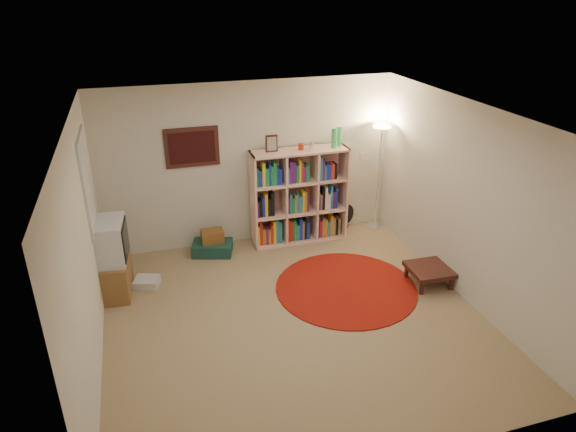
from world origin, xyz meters
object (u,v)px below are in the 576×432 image
Objects in this scene: floor_fan at (343,216)px; tv_stand at (108,260)px; bookshelf at (298,197)px; side_table at (429,270)px; floor_lamp at (381,142)px; suitcase at (212,248)px.

floor_fan is 3.82m from tv_stand.
side_table is at bearing -53.69° from bookshelf.
side_table is at bearing -93.47° from floor_fan.
side_table is (0.44, -1.98, -0.01)m from floor_fan.
floor_lamp is 4.14× the size of floor_fan.
bookshelf is at bearing -178.57° from floor_lamp.
floor_fan is at bearing 20.15° from tv_stand.
tv_stand reaches higher than floor_fan.
tv_stand is (-4.20, -0.82, -0.98)m from floor_lamp.
suitcase is at bearing 170.86° from floor_fan.
bookshelf is 3.16× the size of side_table.
tv_stand is at bearing 178.47° from floor_fan.
floor_lamp is at bearing 16.57° from tv_stand.
bookshelf reaches higher than side_table.
tv_stand reaches higher than side_table.
tv_stand is at bearing -164.11° from bookshelf.
tv_stand reaches higher than suitcase.
floor_fan is 2.26m from suitcase.
bookshelf reaches higher than suitcase.
side_table is at bearing -92.36° from floor_lamp.
side_table is (4.13, -1.02, -0.29)m from tv_stand.
suitcase is (-1.38, -0.10, -0.63)m from bookshelf.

